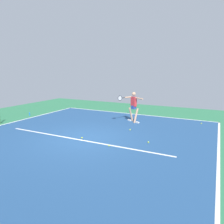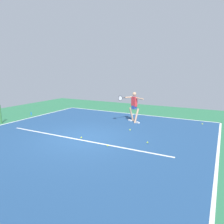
% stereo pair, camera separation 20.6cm
% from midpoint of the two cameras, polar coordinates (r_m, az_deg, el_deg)
% --- Properties ---
extents(ground_plane, '(20.58, 20.58, 0.00)m').
position_cam_midpoint_polar(ground_plane, '(9.62, -8.23, -7.05)').
color(ground_plane, '#2D754C').
extents(court_surface, '(10.96, 12.12, 0.00)m').
position_cam_midpoint_polar(court_surface, '(9.62, -8.23, -7.04)').
color(court_surface, navy).
rests_on(court_surface, ground_plane).
extents(court_line_baseline_near, '(10.96, 0.10, 0.01)m').
position_cam_midpoint_polar(court_line_baseline_near, '(14.77, 5.23, -0.51)').
color(court_line_baseline_near, white).
rests_on(court_line_baseline_near, ground_plane).
extents(court_line_sideline_left, '(0.10, 12.12, 0.01)m').
position_cam_midpoint_polar(court_line_sideline_left, '(8.03, 26.27, -11.90)').
color(court_line_sideline_left, white).
rests_on(court_line_sideline_left, ground_plane).
extents(court_line_sideline_right, '(0.10, 12.12, 0.01)m').
position_cam_midpoint_polar(court_line_sideline_right, '(13.40, -27.66, -2.99)').
color(court_line_sideline_right, white).
rests_on(court_line_sideline_right, ground_plane).
extents(court_line_service, '(8.22, 0.10, 0.01)m').
position_cam_midpoint_polar(court_line_service, '(9.41, -9.20, -7.49)').
color(court_line_service, white).
rests_on(court_line_service, ground_plane).
extents(court_line_centre_mark, '(0.10, 0.30, 0.01)m').
position_cam_midpoint_polar(court_line_centre_mark, '(14.59, 4.94, -0.65)').
color(court_line_centre_mark, white).
rests_on(court_line_centre_mark, ground_plane).
extents(tennis_player, '(1.28, 1.16, 1.79)m').
position_cam_midpoint_polar(tennis_player, '(12.28, 5.31, 1.94)').
color(tennis_player, tan).
rests_on(tennis_player, ground_plane).
extents(tennis_ball_centre_court, '(0.07, 0.07, 0.07)m').
position_cam_midpoint_polar(tennis_ball_centre_court, '(10.75, 4.39, -4.82)').
color(tennis_ball_centre_court, '#C6E53D').
rests_on(tennis_ball_centre_court, ground_plane).
extents(tennis_ball_near_service_line, '(0.07, 0.07, 0.07)m').
position_cam_midpoint_polar(tennis_ball_near_service_line, '(9.59, -8.78, -6.93)').
color(tennis_ball_near_service_line, yellow).
rests_on(tennis_ball_near_service_line, ground_plane).
extents(tennis_ball_by_baseline, '(0.07, 0.07, 0.07)m').
position_cam_midpoint_polar(tennis_ball_by_baseline, '(12.96, 22.64, -2.88)').
color(tennis_ball_by_baseline, yellow).
rests_on(tennis_ball_by_baseline, ground_plane).
extents(tennis_ball_near_player, '(0.07, 0.07, 0.07)m').
position_cam_midpoint_polar(tennis_ball_near_player, '(8.54, -1.54, -9.10)').
color(tennis_ball_near_player, '#CCE033').
rests_on(tennis_ball_near_player, ground_plane).
extents(tennis_ball_by_sideline, '(0.07, 0.07, 0.07)m').
position_cam_midpoint_polar(tennis_ball_by_sideline, '(9.03, 9.19, -8.10)').
color(tennis_ball_by_sideline, '#C6E53D').
rests_on(tennis_ball_by_sideline, ground_plane).
extents(water_bottle, '(0.07, 0.07, 0.22)m').
position_cam_midpoint_polar(water_bottle, '(15.26, -21.83, -0.49)').
color(water_bottle, blue).
rests_on(water_bottle, ground_plane).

